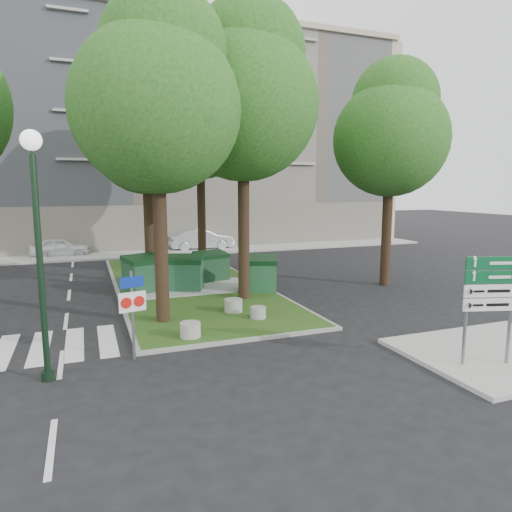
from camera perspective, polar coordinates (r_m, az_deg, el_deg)
name	(u,v)px	position (r m, az deg, el deg)	size (l,w,h in m)	color
ground	(230,343)	(13.41, -3.27, -10.78)	(120.00, 120.00, 0.00)	black
median_island	(188,284)	(20.99, -8.56, -3.54)	(6.00, 16.00, 0.12)	#1C4213
median_kerb	(188,285)	(20.99, -8.56, -3.57)	(6.30, 16.30, 0.10)	gray
sidewalk_corner	(501,353)	(14.08, 28.32, -10.63)	(5.00, 4.00, 0.12)	#999993
building_sidewalk	(146,254)	(31.12, -13.57, 0.29)	(42.00, 3.00, 0.12)	#999993
zebra_crossing	(91,342)	(14.29, -19.91, -10.05)	(5.00, 3.00, 0.01)	silver
apartment_building	(130,141)	(38.42, -15.47, 13.64)	(41.00, 12.00, 16.00)	tan
tree_median_near_left	(159,92)	(15.09, -12.07, 19.38)	(5.20, 5.20, 10.53)	black
tree_median_near_right	(245,91)	(17.98, -1.40, 19.96)	(5.60, 5.60, 11.46)	black
tree_median_mid	(147,129)	(21.47, -13.43, 15.17)	(4.80, 4.80, 9.99)	black
tree_median_far	(201,112)	(25.18, -6.89, 17.42)	(5.80, 5.80, 11.93)	black
tree_street_right	(392,129)	(21.57, 16.62, 15.03)	(5.00, 5.00, 10.06)	black
dumpster_a	(145,274)	(19.68, -13.70, -2.15)	(1.97, 1.72, 1.53)	#0F371B
dumpster_b	(184,273)	(19.67, -8.96, -2.09)	(1.89, 1.62, 1.48)	#123E25
dumpster_c	(211,266)	(21.47, -5.60, -1.25)	(1.70, 1.39, 1.37)	black
dumpster_d	(258,274)	(19.21, 0.28, -2.22)	(1.91, 1.65, 1.49)	#164826
bollard_left	(190,330)	(13.60, -8.22, -9.10)	(0.60, 0.60, 0.43)	#999894
bollard_right	(258,312)	(15.33, 0.27, -7.07)	(0.53, 0.53, 0.38)	gray
bollard_mid	(233,305)	(16.10, -2.85, -6.17)	(0.63, 0.63, 0.45)	gray
litter_bin	(213,258)	(25.60, -5.34, -0.23)	(0.46, 0.46, 0.80)	#F2AB1C
street_lamp	(37,227)	(11.22, -25.66, 3.26)	(0.45, 0.45, 5.68)	black
traffic_sign_pole	(132,303)	(12.17, -15.22, -5.72)	(0.70, 0.18, 2.34)	slate
directional_sign	(490,293)	(12.45, 27.20, -4.16)	(1.30, 0.42, 2.69)	slate
car_white	(60,247)	(31.84, -23.26, 1.02)	(1.45, 3.62, 1.23)	white
car_silver	(201,239)	(32.73, -6.86, 2.10)	(1.60, 4.58, 1.51)	#AFB2B8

